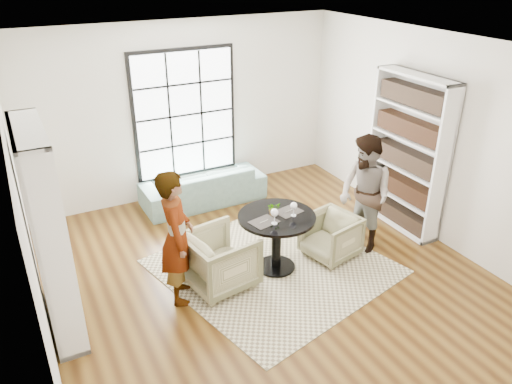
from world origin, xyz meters
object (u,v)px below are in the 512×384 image
wine_glass_left (275,213)px  flower_centerpiece (273,209)px  armchair_left (220,260)px  person_right (365,194)px  pedestal_table (277,231)px  armchair_right (330,236)px  person_left (177,237)px  wine_glass_right (294,206)px  sofa (203,186)px

wine_glass_left → flower_centerpiece: 0.24m
armchair_left → wine_glass_left: (0.69, -0.18, 0.60)m
person_right → pedestal_table: bearing=-95.2°
armchair_right → person_left: (-2.22, 0.08, 0.55)m
armchair_left → wine_glass_left: bearing=-113.8°
person_left → wine_glass_left: size_ratio=8.01×
pedestal_table → flower_centerpiece: size_ratio=5.53×
armchair_left → wine_glass_left: size_ratio=3.86×
armchair_left → wine_glass_left: wine_glass_left is taller
armchair_left → person_right: bearing=-101.3°
pedestal_table → person_left: bearing=179.7°
person_right → flower_centerpiece: bearing=-96.4°
person_right → wine_glass_right: 1.20m
armchair_right → wine_glass_left: 1.18m
armchair_left → armchair_right: size_ratio=1.20×
pedestal_table → person_left: person_left is taller
sofa → armchair_left: bearing=72.4°
armchair_left → flower_centerpiece: (0.79, 0.03, 0.54)m
armchair_right → wine_glass_left: wine_glass_left is taller
sofa → person_left: bearing=60.9°
wine_glass_left → flower_centerpiece: wine_glass_left is taller
sofa → wine_glass_right: wine_glass_right is taller
armchair_right → wine_glass_right: 0.92m
sofa → flower_centerpiece: 2.39m
armchair_left → armchair_right: bearing=-102.0°
pedestal_table → flower_centerpiece: flower_centerpiece is taller
armchair_left → person_right: 2.27m
sofa → wine_glass_right: bearing=96.5°
armchair_right → flower_centerpiece: flower_centerpiece is taller
pedestal_table → person_right: (1.39, -0.07, 0.26)m
flower_centerpiece → pedestal_table: bearing=-43.8°
sofa → armchair_left: size_ratio=2.51×
armchair_right → person_left: bearing=-104.8°
armchair_right → pedestal_table: bearing=-107.8°
wine_glass_left → person_left: bearing=171.7°
pedestal_table → person_left: (-1.38, 0.01, 0.27)m
flower_centerpiece → wine_glass_left: bearing=-115.9°
pedestal_table → person_right: size_ratio=0.60×
person_right → wine_glass_right: size_ratio=8.66×
person_right → wine_glass_left: size_ratio=7.94×
armchair_left → armchair_right: armchair_left is taller
sofa → armchair_right: armchair_right is taller
sofa → wine_glass_left: 2.61m
armchair_right → person_left: person_left is taller
wine_glass_right → person_left: bearing=176.0°
flower_centerpiece → wine_glass_right: bearing=-30.9°
armchair_left → flower_centerpiece: flower_centerpiece is taller
sofa → armchair_left: armchair_left is taller
pedestal_table → wine_glass_right: (0.19, -0.10, 0.37)m
armchair_right → flower_centerpiece: size_ratio=3.73×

